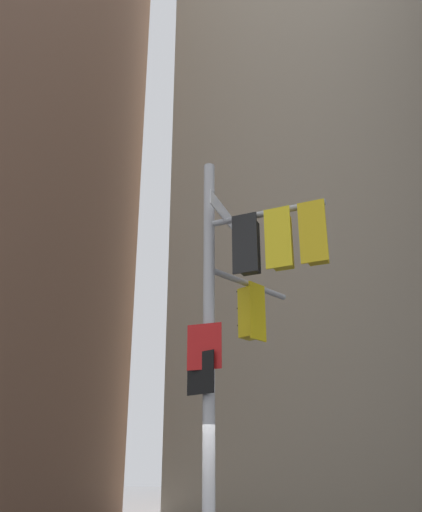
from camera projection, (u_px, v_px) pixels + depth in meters
name	position (u px, v px, depth m)	size (l,w,h in m)	color
building_mid_block	(342.00, 202.00, 35.95)	(17.35, 17.35, 36.87)	tan
signal_pole_assembly	(247.00, 297.00, 9.77)	(2.63, 3.05, 7.51)	#B2B2B5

